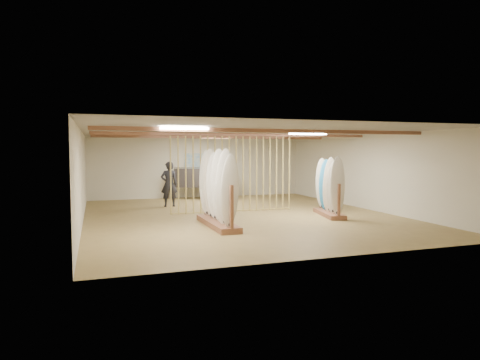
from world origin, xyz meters
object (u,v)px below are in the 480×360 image
object	(u,v)px
rack_left	(217,201)
rack_right	(329,196)
clothing_rack_b	(217,177)
shopper_a	(169,181)
shopper_b	(221,179)
clothing_rack_a	(189,178)

from	to	relation	value
rack_left	rack_right	distance (m)	4.16
rack_left	clothing_rack_b	xyz separation A→B (m)	(1.90, 6.82, 0.27)
clothing_rack_b	shopper_a	size ratio (longest dim) A/B	0.78
rack_right	rack_left	bearing A→B (deg)	-157.63
clothing_rack_b	shopper_a	xyz separation A→B (m)	(-2.51, -2.01, -0.01)
clothing_rack_b	shopper_b	distance (m)	0.80
clothing_rack_a	shopper_b	distance (m)	1.56
shopper_b	clothing_rack_b	bearing A→B (deg)	128.74
rack_right	shopper_a	size ratio (longest dim) A/B	1.04
rack_left	shopper_a	bearing A→B (deg)	96.39
clothing_rack_a	shopper_b	size ratio (longest dim) A/B	0.78
rack_right	clothing_rack_b	xyz separation A→B (m)	(-2.19, 6.11, 0.36)
rack_left	clothing_rack_b	distance (m)	7.08
clothing_rack_a	shopper_a	bearing A→B (deg)	-98.08
rack_left	clothing_rack_a	bearing A→B (deg)	84.00
shopper_b	shopper_a	bearing A→B (deg)	-113.32
clothing_rack_a	shopper_b	xyz separation A→B (m)	(1.25, -0.93, -0.02)
shopper_a	shopper_b	xyz separation A→B (m)	(2.48, 1.21, -0.05)
clothing_rack_b	shopper_b	bearing A→B (deg)	-89.28
rack_left	clothing_rack_a	xyz separation A→B (m)	(0.63, 6.95, 0.22)
clothing_rack_b	rack_left	bearing A→B (deg)	-102.88
clothing_rack_b	rack_right	bearing A→B (deg)	-67.56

